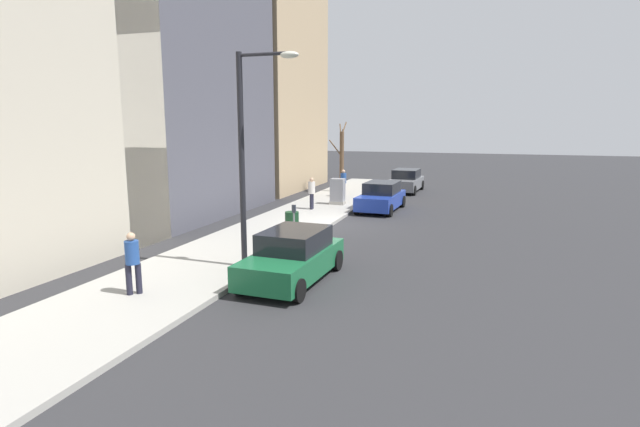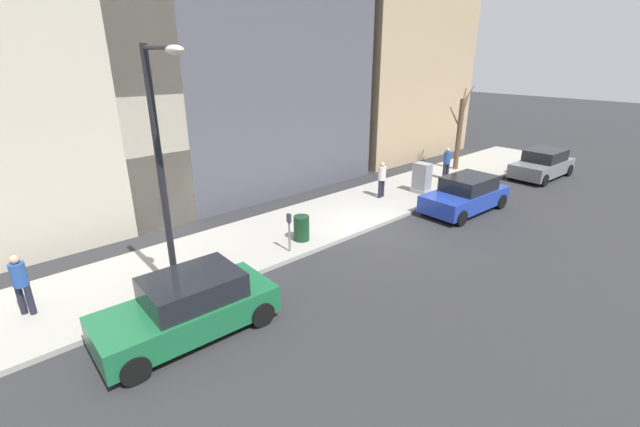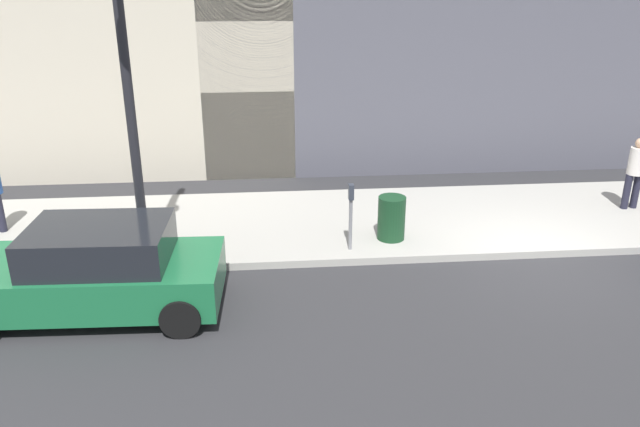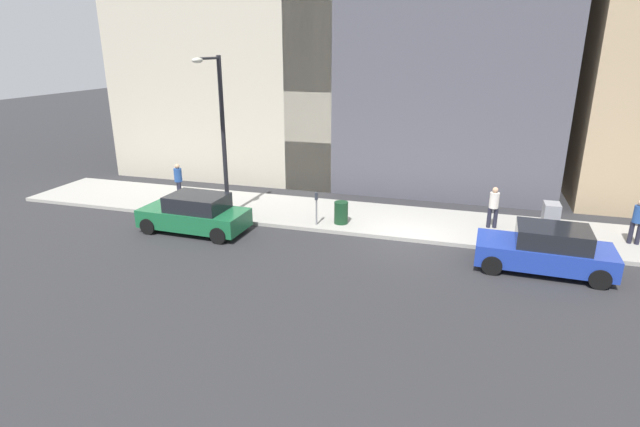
{
  "view_description": "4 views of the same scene",
  "coord_description": "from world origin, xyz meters",
  "px_view_note": "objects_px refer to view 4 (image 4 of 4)",
  "views": [
    {
      "loc": [
        -6.59,
        21.3,
        4.58
      ],
      "look_at": [
        0.0,
        1.87,
        0.87
      ],
      "focal_mm": 28.0,
      "sensor_mm": 36.0,
      "label": 1
    },
    {
      "loc": [
        -9.9,
        11.74,
        6.45
      ],
      "look_at": [
        -0.15,
        2.86,
        1.47
      ],
      "focal_mm": 24.0,
      "sensor_mm": 36.0,
      "label": 2
    },
    {
      "loc": [
        -10.68,
        5.29,
        5.33
      ],
      "look_at": [
        0.28,
        4.31,
        0.99
      ],
      "focal_mm": 35.0,
      "sensor_mm": 36.0,
      "label": 3
    },
    {
      "loc": [
        -17.61,
        -1.9,
        6.99
      ],
      "look_at": [
        -0.2,
        3.35,
        0.86
      ],
      "focal_mm": 28.0,
      "sensor_mm": 36.0,
      "label": 4
    }
  ],
  "objects_px": {
    "pedestrian_midblock": "(494,205)",
    "parking_meter": "(316,205)",
    "trash_bin": "(341,213)",
    "pedestrian_near_meter": "(638,219)",
    "parked_car_green": "(195,214)",
    "utility_box": "(550,222)",
    "parked_car_blue": "(546,250)",
    "pedestrian_far_corner": "(178,179)",
    "streetlamp": "(220,125)"
  },
  "relations": [
    {
      "from": "pedestrian_midblock",
      "to": "parking_meter",
      "type": "bearing_deg",
      "value": -173.77
    },
    {
      "from": "trash_bin",
      "to": "pedestrian_near_meter",
      "type": "height_order",
      "value": "pedestrian_near_meter"
    },
    {
      "from": "parked_car_green",
      "to": "utility_box",
      "type": "xyz_separation_m",
      "value": [
        2.58,
        -13.15,
        0.11
      ]
    },
    {
      "from": "parked_car_blue",
      "to": "pedestrian_far_corner",
      "type": "xyz_separation_m",
      "value": [
        3.33,
        15.56,
        0.35
      ]
    },
    {
      "from": "parking_meter",
      "to": "pedestrian_near_meter",
      "type": "xyz_separation_m",
      "value": [
        1.38,
        -11.64,
        0.11
      ]
    },
    {
      "from": "parked_car_green",
      "to": "pedestrian_far_corner",
      "type": "relative_size",
      "value": 2.57
    },
    {
      "from": "parked_car_green",
      "to": "pedestrian_midblock",
      "type": "relative_size",
      "value": 2.57
    },
    {
      "from": "parking_meter",
      "to": "pedestrian_midblock",
      "type": "distance_m",
      "value": 6.95
    },
    {
      "from": "pedestrian_far_corner",
      "to": "utility_box",
      "type": "bearing_deg",
      "value": 42.52
    },
    {
      "from": "parked_car_green",
      "to": "parking_meter",
      "type": "distance_m",
      "value": 4.79
    },
    {
      "from": "parked_car_blue",
      "to": "utility_box",
      "type": "distance_m",
      "value": 2.58
    },
    {
      "from": "streetlamp",
      "to": "pedestrian_far_corner",
      "type": "distance_m",
      "value": 4.76
    },
    {
      "from": "streetlamp",
      "to": "pedestrian_far_corner",
      "type": "xyz_separation_m",
      "value": [
        1.81,
        3.29,
        -2.93
      ]
    },
    {
      "from": "parked_car_green",
      "to": "pedestrian_near_meter",
      "type": "height_order",
      "value": "pedestrian_near_meter"
    },
    {
      "from": "pedestrian_midblock",
      "to": "pedestrian_far_corner",
      "type": "relative_size",
      "value": 1.0
    },
    {
      "from": "pedestrian_near_meter",
      "to": "pedestrian_far_corner",
      "type": "bearing_deg",
      "value": 10.34
    },
    {
      "from": "parked_car_blue",
      "to": "parked_car_green",
      "type": "distance_m",
      "value": 12.75
    },
    {
      "from": "trash_bin",
      "to": "utility_box",
      "type": "bearing_deg",
      "value": -87.06
    },
    {
      "from": "trash_bin",
      "to": "pedestrian_far_corner",
      "type": "bearing_deg",
      "value": 81.71
    },
    {
      "from": "parking_meter",
      "to": "trash_bin",
      "type": "relative_size",
      "value": 1.5
    },
    {
      "from": "streetlamp",
      "to": "pedestrian_midblock",
      "type": "distance_m",
      "value": 11.26
    },
    {
      "from": "parked_car_blue",
      "to": "pedestrian_far_corner",
      "type": "bearing_deg",
      "value": 80.12
    },
    {
      "from": "utility_box",
      "to": "pedestrian_far_corner",
      "type": "relative_size",
      "value": 0.86
    },
    {
      "from": "parking_meter",
      "to": "pedestrian_midblock",
      "type": "relative_size",
      "value": 0.81
    },
    {
      "from": "parking_meter",
      "to": "pedestrian_near_meter",
      "type": "distance_m",
      "value": 11.73
    },
    {
      "from": "trash_bin",
      "to": "streetlamp",
      "type": "bearing_deg",
      "value": 97.21
    },
    {
      "from": "parking_meter",
      "to": "streetlamp",
      "type": "height_order",
      "value": "streetlamp"
    },
    {
      "from": "parked_car_blue",
      "to": "pedestrian_far_corner",
      "type": "height_order",
      "value": "pedestrian_far_corner"
    },
    {
      "from": "pedestrian_far_corner",
      "to": "pedestrian_near_meter",
      "type": "bearing_deg",
      "value": 44.56
    },
    {
      "from": "parked_car_green",
      "to": "pedestrian_near_meter",
      "type": "xyz_separation_m",
      "value": [
        3.11,
        -16.1,
        0.35
      ]
    },
    {
      "from": "utility_box",
      "to": "trash_bin",
      "type": "relative_size",
      "value": 1.59
    },
    {
      "from": "utility_box",
      "to": "streetlamp",
      "type": "height_order",
      "value": "streetlamp"
    },
    {
      "from": "parked_car_green",
      "to": "pedestrian_near_meter",
      "type": "distance_m",
      "value": 16.4
    },
    {
      "from": "trash_bin",
      "to": "pedestrian_near_meter",
      "type": "bearing_deg",
      "value": -85.07
    },
    {
      "from": "trash_bin",
      "to": "pedestrian_far_corner",
      "type": "xyz_separation_m",
      "value": [
        1.19,
        8.17,
        0.49
      ]
    },
    {
      "from": "parked_car_blue",
      "to": "streetlamp",
      "type": "height_order",
      "value": "streetlamp"
    },
    {
      "from": "parked_car_green",
      "to": "pedestrian_near_meter",
      "type": "relative_size",
      "value": 2.57
    },
    {
      "from": "parked_car_blue",
      "to": "streetlamp",
      "type": "bearing_deg",
      "value": 85.12
    },
    {
      "from": "parked_car_blue",
      "to": "trash_bin",
      "type": "bearing_deg",
      "value": 76.04
    },
    {
      "from": "parked_car_green",
      "to": "pedestrian_far_corner",
      "type": "xyz_separation_m",
      "value": [
        3.37,
        2.81,
        0.35
      ]
    },
    {
      "from": "parked_car_blue",
      "to": "trash_bin",
      "type": "height_order",
      "value": "parked_car_blue"
    },
    {
      "from": "parking_meter",
      "to": "pedestrian_near_meter",
      "type": "bearing_deg",
      "value": -83.26
    },
    {
      "from": "utility_box",
      "to": "pedestrian_far_corner",
      "type": "distance_m",
      "value": 15.98
    },
    {
      "from": "pedestrian_far_corner",
      "to": "pedestrian_midblock",
      "type": "bearing_deg",
      "value": 45.53
    },
    {
      "from": "streetlamp",
      "to": "pedestrian_midblock",
      "type": "height_order",
      "value": "streetlamp"
    },
    {
      "from": "parked_car_blue",
      "to": "parked_car_green",
      "type": "xyz_separation_m",
      "value": [
        -0.04,
        12.75,
        0.0
      ]
    },
    {
      "from": "streetlamp",
      "to": "trash_bin",
      "type": "height_order",
      "value": "streetlamp"
    },
    {
      "from": "parked_car_green",
      "to": "pedestrian_far_corner",
      "type": "bearing_deg",
      "value": 41.81
    },
    {
      "from": "utility_box",
      "to": "parked_car_blue",
      "type": "bearing_deg",
      "value": 170.95
    },
    {
      "from": "pedestrian_far_corner",
      "to": "parked_car_blue",
      "type": "bearing_deg",
      "value": 33.27
    }
  ]
}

